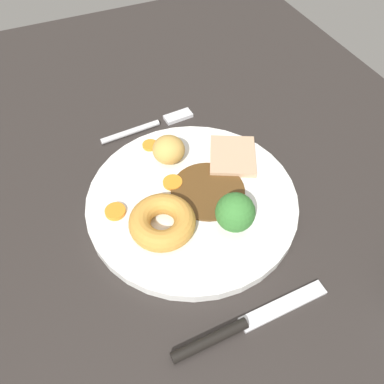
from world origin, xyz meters
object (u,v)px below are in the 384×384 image
object	(u,v)px
knife	(238,327)
carrot_coin_back	(173,182)
carrot_coin_side	(115,211)
meat_slice_main	(233,156)
broccoli_floret	(235,213)
roast_potato_left	(169,150)
dinner_plate	(192,200)
yorkshire_pudding	(163,223)
fork	(151,125)
carrot_coin_front	(150,145)

from	to	relation	value
knife	carrot_coin_back	bearing A→B (deg)	86.38
carrot_coin_side	knife	world-z (taller)	carrot_coin_side
meat_slice_main	broccoli_floret	world-z (taller)	broccoli_floret
meat_slice_main	broccoli_floret	xyz separation A→B (cm)	(10.53, -5.37, 2.62)
roast_potato_left	carrot_coin_side	world-z (taller)	roast_potato_left
dinner_plate	yorkshire_pudding	xyz separation A→B (cm)	(3.27, -5.21, 2.02)
dinner_plate	carrot_coin_side	xyz separation A→B (cm)	(-1.51, -9.85, 0.97)
fork	knife	size ratio (longest dim) A/B	0.83
meat_slice_main	knife	distance (cm)	23.74
roast_potato_left	knife	size ratio (longest dim) A/B	0.24
roast_potato_left	broccoli_floret	bearing A→B (deg)	12.10
carrot_coin_side	fork	distance (cm)	18.01
yorkshire_pudding	carrot_coin_side	world-z (taller)	yorkshire_pudding
fork	carrot_coin_front	bearing A→B (deg)	-113.78
knife	meat_slice_main	bearing A→B (deg)	62.72
roast_potato_left	broccoli_floret	xyz separation A→B (cm)	(13.82, 2.96, 1.10)
yorkshire_pudding	carrot_coin_front	bearing A→B (deg)	166.74
carrot_coin_front	carrot_coin_side	xyz separation A→B (cm)	(9.55, -8.02, 0.07)
carrot_coin_side	carrot_coin_front	bearing A→B (deg)	139.99
carrot_coin_side	broccoli_floret	bearing A→B (deg)	57.95
meat_slice_main	broccoli_floret	size ratio (longest dim) A/B	1.35
roast_potato_left	dinner_plate	bearing A→B (deg)	1.88
carrot_coin_back	fork	bearing A→B (deg)	173.36
broccoli_floret	roast_potato_left	bearing A→B (deg)	-167.90
roast_potato_left	broccoli_floret	distance (cm)	14.17
carrot_coin_back	fork	world-z (taller)	carrot_coin_back
dinner_plate	carrot_coin_back	xyz separation A→B (cm)	(-3.12, -1.47, 0.92)
yorkshire_pudding	fork	bearing A→B (deg)	165.01
dinner_plate	broccoli_floret	xyz separation A→B (cm)	(6.35, 2.72, 3.72)
meat_slice_main	carrot_coin_front	distance (cm)	12.07
yorkshire_pudding	carrot_coin_front	size ratio (longest dim) A/B	3.63
broccoli_floret	fork	distance (cm)	23.34
yorkshire_pudding	broccoli_floret	size ratio (longest dim) A/B	1.48
carrot_coin_back	carrot_coin_front	bearing A→B (deg)	-177.43
meat_slice_main	roast_potato_left	xyz separation A→B (cm)	(-3.29, -8.33, 1.52)
carrot_coin_back	meat_slice_main	bearing A→B (deg)	96.32
dinner_plate	broccoli_floret	world-z (taller)	broccoli_floret
roast_potato_left	knife	xyz separation A→B (cm)	(24.65, -1.96, -2.87)
meat_slice_main	fork	distance (cm)	14.75
meat_slice_main	roast_potato_left	bearing A→B (deg)	-111.55
dinner_plate	broccoli_floret	size ratio (longest dim) A/B	5.04
fork	knife	bearing A→B (deg)	-98.22
carrot_coin_back	broccoli_floret	size ratio (longest dim) A/B	0.48
meat_slice_main	fork	bearing A→B (deg)	-146.97
yorkshire_pudding	fork	world-z (taller)	yorkshire_pudding
carrot_coin_front	broccoli_floret	distance (cm)	18.22
knife	yorkshire_pudding	bearing A→B (deg)	100.61
roast_potato_left	knife	distance (cm)	24.89
carrot_coin_back	carrot_coin_side	bearing A→B (deg)	-79.15
roast_potato_left	knife	world-z (taller)	roast_potato_left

